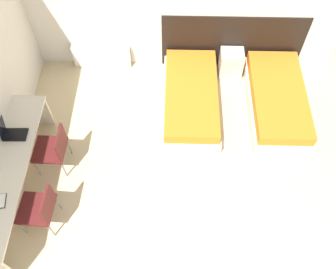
{
  "coord_description": "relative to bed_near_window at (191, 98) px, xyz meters",
  "views": [
    {
      "loc": [
        0.07,
        -0.66,
        5.33
      ],
      "look_at": [
        0.0,
        2.5,
        0.55
      ],
      "focal_mm": 40.0,
      "sensor_mm": 36.0,
      "label": 1
    }
  ],
  "objects": [
    {
      "name": "bed_near_window",
      "position": [
        0.0,
        0.0,
        0.0
      ],
      "size": [
        0.98,
        2.01,
        0.43
      ],
      "color": "beige",
      "rests_on": "ground_plane"
    },
    {
      "name": "bed_near_door",
      "position": [
        1.51,
        0.0,
        0.0
      ],
      "size": [
        0.98,
        2.01,
        0.43
      ],
      "color": "beige",
      "rests_on": "ground_plane"
    },
    {
      "name": "headboard_panel",
      "position": [
        0.75,
        1.04,
        0.36
      ],
      "size": [
        2.59,
        0.03,
        1.14
      ],
      "color": "black",
      "rests_on": "ground_plane"
    },
    {
      "name": "laptop",
      "position": [
        -2.67,
        -1.18,
        0.59
      ],
      "size": [
        0.35,
        0.24,
        0.35
      ],
      "rotation": [
        0.0,
        0.0,
        0.03
      ],
      "color": "black",
      "rests_on": "desk"
    },
    {
      "name": "wall_back",
      "position": [
        -0.38,
        1.07,
        1.14
      ],
      "size": [
        5.98,
        0.05,
        2.7
      ],
      "color": "silver",
      "rests_on": "ground_plane"
    },
    {
      "name": "desk",
      "position": [
        -2.6,
        -1.72,
        0.38
      ],
      "size": [
        0.53,
        2.6,
        0.73
      ],
      "color": "beige",
      "rests_on": "ground_plane"
    },
    {
      "name": "chair_near_laptop",
      "position": [
        -2.12,
        -1.24,
        0.28
      ],
      "size": [
        0.49,
        0.49,
        0.86
      ],
      "rotation": [
        0.0,
        0.0,
        -0.02
      ],
      "color": "#511919",
      "rests_on": "ground_plane"
    },
    {
      "name": "radiator",
      "position": [
        -1.68,
        0.95,
        0.03
      ],
      "size": [
        1.08,
        0.12,
        0.48
      ],
      "color": "silver",
      "rests_on": "ground_plane"
    },
    {
      "name": "nightstand",
      "position": [
        0.75,
        0.82,
        0.05
      ],
      "size": [
        0.42,
        0.36,
        0.51
      ],
      "color": "beige",
      "rests_on": "ground_plane"
    },
    {
      "name": "chair_near_notebook",
      "position": [
        -2.12,
        -2.21,
        0.28
      ],
      "size": [
        0.5,
        0.5,
        0.86
      ],
      "rotation": [
        0.0,
        0.0,
        -0.06
      ],
      "color": "#511919",
      "rests_on": "ground_plane"
    }
  ]
}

